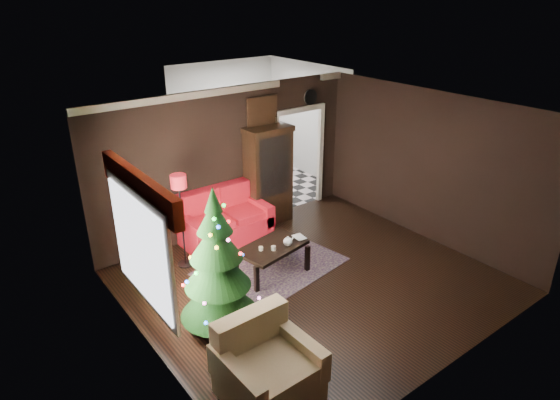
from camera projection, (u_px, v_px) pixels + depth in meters
floor at (313, 282)px, 7.94m from camera, size 5.50×5.50×0.00m
ceiling at (319, 113)px, 6.81m from camera, size 5.50×5.50×0.00m
wall_back at (229, 161)px, 9.20m from camera, size 5.50×0.00×5.50m
wall_front at (459, 275)px, 5.55m from camera, size 5.50×0.00×5.50m
wall_left at (144, 260)px, 5.85m from camera, size 0.00×5.50×5.50m
wall_right at (429, 167)px, 8.90m from camera, size 0.00×5.50×5.50m
doorway at (298, 161)px, 10.28m from camera, size 1.10×0.10×2.10m
left_window at (140, 249)px, 6.00m from camera, size 0.05×1.60×1.40m
valance at (139, 186)px, 5.71m from camera, size 0.12×2.10×0.35m
kitchen_floor at (259, 185)px, 11.79m from camera, size 3.00×3.00×0.00m
kitchen_window at (224, 106)px, 12.17m from camera, size 0.70×0.06×0.70m
rug at (271, 266)px, 8.36m from camera, size 2.54×2.02×0.01m
loveseat at (226, 217)px, 9.01m from camera, size 1.70×0.90×1.00m
curio_cabinet at (268, 178)px, 9.63m from camera, size 0.90×0.45×1.90m
floor_lamp at (182, 222)px, 8.10m from camera, size 0.37×0.37×1.67m
christmas_tree at (217, 263)px, 6.46m from camera, size 1.36×1.36×2.06m
armchair at (269, 366)px, 5.53m from camera, size 1.05×1.05×1.05m
coffee_table at (272, 259)px, 8.08m from camera, size 1.24×0.88×0.51m
teapot at (288, 241)px, 7.94m from camera, size 0.22×0.22×0.16m
cup_a at (261, 249)px, 7.83m from camera, size 0.08×0.08×0.06m
cup_b at (273, 248)px, 7.83m from camera, size 0.11×0.11×0.07m
book at (295, 233)px, 8.15m from camera, size 0.17×0.04×0.23m
wall_clock at (310, 97)px, 9.85m from camera, size 0.32×0.32×0.06m
painting at (262, 112)px, 9.24m from camera, size 0.62×0.05×0.52m
kitchen_counter at (232, 155)px, 12.49m from camera, size 1.80×0.60×0.90m
kitchen_table at (255, 177)px, 11.26m from camera, size 0.70×0.70×0.75m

